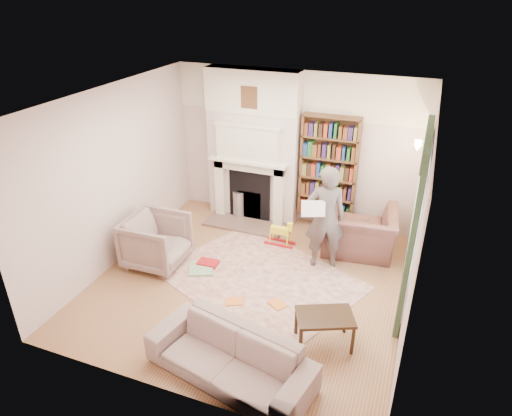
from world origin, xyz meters
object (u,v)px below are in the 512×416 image
at_px(bookcase, 328,168).
at_px(rocking_horse, 280,233).
at_px(man_reading, 325,218).
at_px(armchair_reading, 358,231).
at_px(paraffin_heater, 239,204).
at_px(armchair_left, 156,241).
at_px(sofa, 230,357).
at_px(coffee_table, 324,330).

height_order(bookcase, rocking_horse, bookcase).
xyz_separation_m(bookcase, man_reading, (0.26, -1.26, -0.32)).
xyz_separation_m(armchair_reading, paraffin_heater, (-2.34, 0.44, -0.12)).
bearing_deg(armchair_left, sofa, -131.77).
distance_m(coffee_table, paraffin_heater, 3.64).
height_order(armchair_reading, rocking_horse, armchair_reading).
height_order(armchair_left, paraffin_heater, armchair_left).
relative_size(man_reading, rocking_horse, 3.29).
xyz_separation_m(armchair_reading, sofa, (-0.89, -3.26, -0.10)).
bearing_deg(armchair_left, coffee_table, -107.38).
bearing_deg(armchair_left, bookcase, -47.29).
bearing_deg(paraffin_heater, rocking_horse, -33.27).
distance_m(armchair_reading, man_reading, 0.88).
bearing_deg(bookcase, armchair_reading, -42.77).
distance_m(armchair_left, coffee_table, 3.06).
height_order(armchair_left, man_reading, man_reading).
bearing_deg(paraffin_heater, armchair_reading, -10.58).
xyz_separation_m(bookcase, armchair_left, (-2.24, -2.17, -0.76)).
xyz_separation_m(sofa, coffee_table, (0.89, 0.90, -0.06)).
bearing_deg(armchair_left, paraffin_heater, -18.84).
distance_m(armchair_left, sofa, 2.70).
height_order(bookcase, man_reading, bookcase).
bearing_deg(armchair_reading, man_reading, 46.61).
distance_m(sofa, coffee_table, 1.27).
height_order(coffee_table, paraffin_heater, paraffin_heater).
bearing_deg(bookcase, sofa, -92.69).
bearing_deg(sofa, armchair_reading, 87.38).
xyz_separation_m(sofa, man_reading, (0.44, 2.66, 0.57)).
xyz_separation_m(bookcase, paraffin_heater, (-1.63, -0.22, -0.90)).
relative_size(bookcase, armchair_reading, 1.54).
bearing_deg(sofa, coffee_table, 58.29).
height_order(coffee_table, rocking_horse, rocking_horse).
xyz_separation_m(coffee_table, rocking_horse, (-1.27, 2.10, 0.00)).
bearing_deg(armchair_reading, rocking_horse, 4.80).
height_order(bookcase, coffee_table, bookcase).
xyz_separation_m(bookcase, armchair_reading, (0.71, -0.66, -0.78)).
xyz_separation_m(armchair_reading, armchair_left, (-2.95, -1.52, 0.02)).
xyz_separation_m(armchair_reading, man_reading, (-0.45, -0.60, 0.46)).
bearing_deg(rocking_horse, sofa, -81.80).
bearing_deg(armchair_left, man_reading, -71.28).
xyz_separation_m(armchair_left, coffee_table, (2.94, -0.84, -0.19)).
relative_size(bookcase, coffee_table, 2.64).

